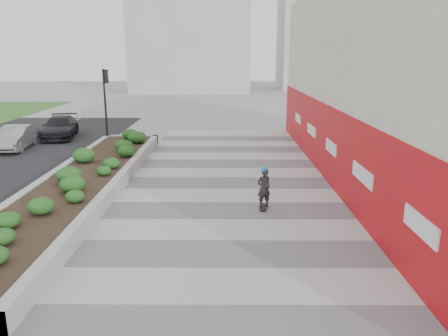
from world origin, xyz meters
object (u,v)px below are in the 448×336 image
(car_dark, at_px, (60,127))
(car_silver, at_px, (16,138))
(traffic_signal_near, at_px, (106,93))
(planter, at_px, (81,181))
(skateboarder, at_px, (264,188))

(car_dark, bearing_deg, car_silver, -119.09)
(traffic_signal_near, bearing_deg, planter, -80.65)
(skateboarder, xyz_separation_m, car_dark, (-11.52, 12.98, -0.09))
(planter, relative_size, skateboarder, 12.34)
(traffic_signal_near, relative_size, car_silver, 1.10)
(planter, height_order, skateboarder, skateboarder)
(traffic_signal_near, relative_size, skateboarder, 2.88)
(car_dark, bearing_deg, planter, -77.22)
(planter, height_order, car_silver, car_silver)
(skateboarder, bearing_deg, car_dark, 140.04)
(car_silver, bearing_deg, car_dark, 66.04)
(traffic_signal_near, height_order, skateboarder, traffic_signal_near)
(planter, height_order, car_dark, car_dark)
(skateboarder, distance_m, car_dark, 17.35)
(planter, distance_m, car_dark, 12.17)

